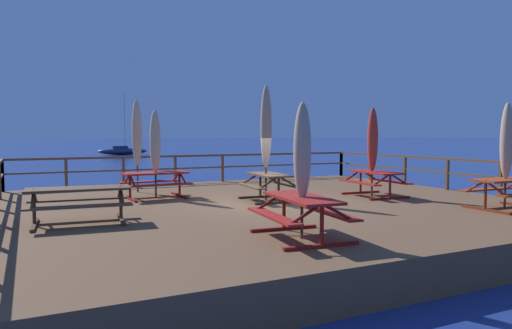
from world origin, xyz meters
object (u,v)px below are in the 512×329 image
at_px(patio_umbrella_short_front, 266,128).
at_px(patio_umbrella_tall_mid_left, 302,152).
at_px(patio_umbrella_tall_back_right, 155,142).
at_px(sailboat_distant, 122,151).
at_px(picnic_table_mid_right, 79,197).
at_px(patio_umbrella_short_mid, 373,140).
at_px(picnic_table_back_right, 155,179).
at_px(picnic_table_front_right, 269,181).
at_px(picnic_table_front_left, 301,208).
at_px(patio_umbrella_short_back, 507,141).
at_px(picnic_table_mid_left, 506,187).
at_px(picnic_table_mid_centre, 375,178).
at_px(patio_umbrella_tall_back_left, 137,134).

height_order(patio_umbrella_short_front, patio_umbrella_tall_mid_left, patio_umbrella_short_front).
height_order(patio_umbrella_tall_back_right, sailboat_distant, sailboat_distant).
xyz_separation_m(picnic_table_mid_right, patio_umbrella_short_mid, (8.47, 0.73, 1.15)).
bearing_deg(picnic_table_mid_right, picnic_table_back_right, 53.08).
relative_size(patio_umbrella_short_mid, patio_umbrella_short_front, 0.82).
xyz_separation_m(picnic_table_front_right, sailboat_distant, (4.53, 48.57, -0.76)).
bearing_deg(patio_umbrella_short_mid, picnic_table_front_right, 170.31).
distance_m(picnic_table_front_left, patio_umbrella_short_mid, 6.48).
distance_m(patio_umbrella_short_mid, patio_umbrella_short_back, 3.66).
height_order(patio_umbrella_tall_back_right, patio_umbrella_short_back, patio_umbrella_short_back).
distance_m(picnic_table_mid_left, patio_umbrella_short_back, 1.16).
bearing_deg(patio_umbrella_tall_mid_left, picnic_table_mid_centre, 38.33).
bearing_deg(patio_umbrella_short_front, patio_umbrella_tall_back_left, 129.39).
height_order(picnic_table_front_left, sailboat_distant, sailboat_distant).
distance_m(picnic_table_front_right, patio_umbrella_tall_back_left, 4.83).
relative_size(picnic_table_mid_right, patio_umbrella_short_back, 0.81).
bearing_deg(patio_umbrella_short_front, patio_umbrella_tall_mid_left, -109.59).
bearing_deg(patio_umbrella_short_back, patio_umbrella_short_front, 140.82).
distance_m(picnic_table_mid_centre, picnic_table_front_left, 6.40).
xyz_separation_m(picnic_table_mid_right, patio_umbrella_tall_back_left, (2.25, 4.85, 1.35)).
height_order(picnic_table_front_right, sailboat_distant, sailboat_distant).
height_order(picnic_table_mid_centre, patio_umbrella_tall_mid_left, patio_umbrella_tall_mid_left).
bearing_deg(picnic_table_front_left, picnic_table_front_right, 69.34).
distance_m(picnic_table_mid_right, picnic_table_back_right, 4.05).
xyz_separation_m(picnic_table_back_right, picnic_table_mid_left, (7.46, -5.92, -0.00)).
bearing_deg(patio_umbrella_short_front, picnic_table_back_right, 144.85).
relative_size(picnic_table_mid_left, patio_umbrella_tall_back_right, 0.71).
xyz_separation_m(picnic_table_front_right, picnic_table_mid_left, (4.67, -3.97, 0.00)).
distance_m(patio_umbrella_short_mid, patio_umbrella_short_front, 3.40).
xyz_separation_m(picnic_table_mid_left, patio_umbrella_short_mid, (-1.42, 3.42, 1.15)).
height_order(patio_umbrella_short_mid, patio_umbrella_tall_mid_left, patio_umbrella_short_mid).
bearing_deg(picnic_table_mid_centre, patio_umbrella_tall_back_left, 146.50).
bearing_deg(picnic_table_mid_left, picnic_table_back_right, 141.57).
bearing_deg(patio_umbrella_tall_back_right, patio_umbrella_short_back, -37.79).
height_order(picnic_table_front_left, patio_umbrella_short_front, patio_umbrella_short_front).
relative_size(picnic_table_mid_right, patio_umbrella_short_mid, 0.81).
xyz_separation_m(picnic_table_back_right, patio_umbrella_tall_mid_left, (1.06, -6.53, 1.01)).
bearing_deg(patio_umbrella_tall_back_left, picnic_table_back_right, -83.54).
bearing_deg(picnic_table_mid_right, patio_umbrella_tall_back_left, 65.13).
relative_size(picnic_table_back_right, patio_umbrella_short_back, 0.71).
relative_size(picnic_table_front_right, patio_umbrella_tall_back_left, 0.59).
relative_size(patio_umbrella_tall_mid_left, patio_umbrella_short_back, 0.92).
bearing_deg(picnic_table_mid_left, patio_umbrella_tall_back_right, 141.56).
distance_m(picnic_table_back_right, patio_umbrella_short_mid, 6.63).
height_order(picnic_table_mid_left, patio_umbrella_short_mid, patio_umbrella_short_mid).
xyz_separation_m(patio_umbrella_tall_mid_left, patio_umbrella_tall_back_right, (-1.05, 6.53, 0.09)).
distance_m(patio_umbrella_short_mid, patio_umbrella_tall_back_left, 7.46).
height_order(picnic_table_front_left, picnic_table_mid_left, same).
bearing_deg(patio_umbrella_short_mid, patio_umbrella_tall_mid_left, -140.97).
xyz_separation_m(picnic_table_front_left, patio_umbrella_tall_back_left, (-1.25, 8.11, 1.35)).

